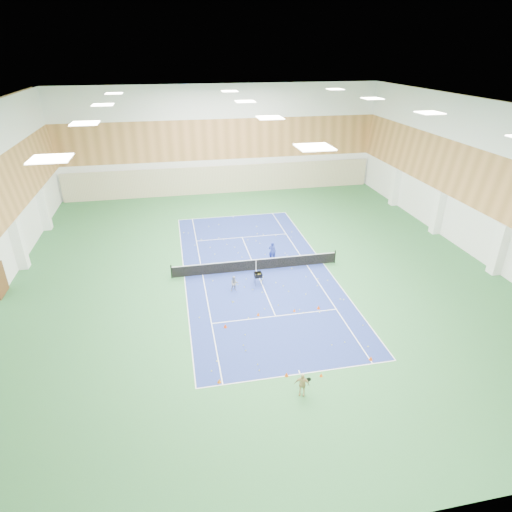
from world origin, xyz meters
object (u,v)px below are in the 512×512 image
Objects in this scene: ball_cart at (258,279)px; child_apron at (302,384)px; tennis_net at (256,264)px; coach at (272,251)px; child_court at (234,284)px.

child_apron is at bearing -92.84° from ball_cart.
coach reaches higher than tennis_net.
child_court is (-2.09, -2.71, 0.02)m from tennis_net.
child_apron reaches higher than child_court.
child_apron is at bearing -81.86° from child_court.
tennis_net is 2.16m from coach.
child_apron is 1.36× the size of ball_cart.
ball_cart is (-0.28, -2.17, -0.07)m from tennis_net.
coach is 4.07m from ball_cart.
child_court is at bearing 72.91° from coach.
coach is 14.84m from child_apron.
child_court is at bearing 120.96° from child_apron.
coach is (1.62, 1.41, 0.26)m from tennis_net.
coach reaches higher than ball_cart.
child_court is 0.88× the size of child_apron.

